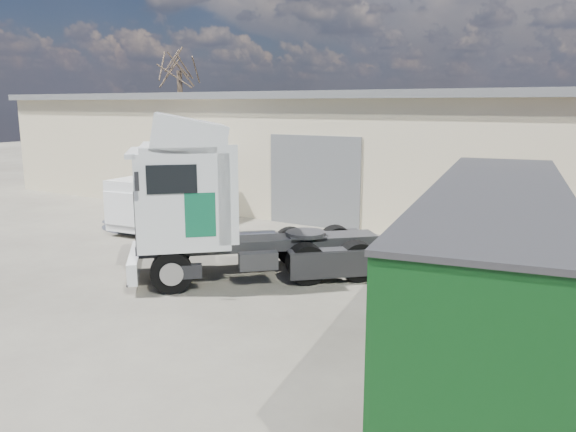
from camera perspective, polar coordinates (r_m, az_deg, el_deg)
The scene contains 8 objects.
ground at distance 13.49m, azimuth -10.95°, elevation -9.71°, with size 120.00×120.00×0.00m, color #27251F.
warehouse at distance 29.21m, azimuth 1.56°, elevation 7.12°, with size 30.60×12.60×5.42m.
bare_tree at distance 39.64m, azimuth -11.04°, elevation 15.63°, with size 4.00×4.00×9.60m.
tractor_unit at distance 15.58m, azimuth -7.38°, elevation 0.61°, with size 6.65×6.46×4.58m.
box_trailer at distance 10.70m, azimuth 20.25°, elevation -4.08°, with size 3.92×10.50×3.42m.
panel_van at distance 22.59m, azimuth -12.23°, elevation 1.57°, with size 2.59×5.26×2.07m.
orange_skip at distance 25.56m, azimuth -9.41°, elevation 2.27°, with size 3.62×2.98×1.95m.
gravel_heap at distance 23.08m, azimuth -13.26°, elevation 0.12°, with size 6.20×5.83×0.94m.
Camera 1 is at (8.65, -9.18, 4.79)m, focal length 35.00 mm.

